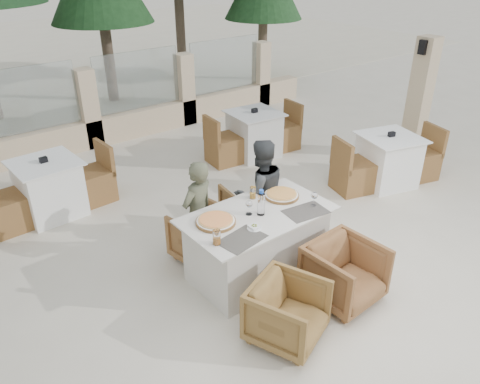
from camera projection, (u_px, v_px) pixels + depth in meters
ground at (267, 274)px, 5.24m from camera, size 80.00×80.00×0.00m
perimeter_wall_far at (88, 103)px, 8.19m from camera, size 10.00×0.34×1.60m
lantern_pillar at (419, 99)px, 7.76m from camera, size 0.34×0.34×2.00m
dining_table at (257, 244)px, 5.09m from camera, size 1.60×0.90×0.77m
placemat_near_left at (242, 239)px, 4.47m from camera, size 0.49×0.37×0.00m
placemat_near_right at (306, 212)px, 4.93m from camera, size 0.49×0.36×0.00m
pizza_left at (216, 221)px, 4.72m from camera, size 0.45×0.45×0.05m
pizza_right at (281, 195)px, 5.22m from camera, size 0.46×0.46×0.05m
water_bottle at (261, 202)px, 4.82m from camera, size 0.09×0.09×0.29m
wine_glass_centre at (249, 207)px, 4.85m from camera, size 0.10×0.10×0.18m
wine_glass_corner at (314, 198)px, 5.01m from camera, size 0.10×0.10×0.18m
beer_glass_left at (217, 237)px, 4.37m from camera, size 0.09×0.09×0.15m
beer_glass_right at (253, 193)px, 5.17m from camera, size 0.09×0.09×0.14m
olive_dish at (254, 227)px, 4.63m from camera, size 0.13×0.13×0.04m
armchair_far_left at (205, 236)px, 5.37m from camera, size 0.75×0.76×0.60m
armchair_far_right at (251, 206)px, 6.00m from camera, size 0.70×0.72×0.58m
armchair_near_left at (288, 312)px, 4.27m from camera, size 0.82×0.83×0.59m
armchair_near_right at (345, 273)px, 4.74m from camera, size 0.70×0.72×0.63m
diner_left at (198, 214)px, 5.18m from camera, size 0.52×0.41×1.25m
diner_right at (260, 193)px, 5.52m from camera, size 0.74×0.64×1.34m
bg_table_a at (50, 189)px, 6.23m from camera, size 1.68×0.90×0.77m
bg_table_b at (254, 134)px, 8.02m from camera, size 1.72×0.99×0.77m
bg_table_c at (387, 160)px, 7.04m from camera, size 1.81×1.25×0.77m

